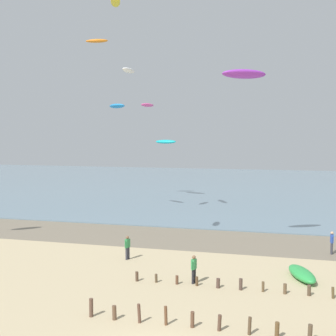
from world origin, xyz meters
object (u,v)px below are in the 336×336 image
(person_mid_beach, at_px, (332,242))
(grounded_kite, at_px, (302,274))
(kite_aloft_0, at_px, (115,2))
(person_by_waterline, at_px, (128,247))
(kite_aloft_8, at_px, (117,106))
(person_nearest_camera, at_px, (194,268))
(kite_aloft_1, at_px, (147,105))
(kite_aloft_4, at_px, (129,70))
(kite_aloft_6, at_px, (244,74))
(kite_aloft_3, at_px, (97,41))
(kite_aloft_2, at_px, (166,142))

(person_mid_beach, distance_m, grounded_kite, 6.68)
(person_mid_beach, height_order, kite_aloft_0, kite_aloft_0)
(person_by_waterline, xyz_separation_m, kite_aloft_8, (-6.98, 16.68, 11.25))
(person_nearest_camera, bearing_deg, kite_aloft_1, 113.77)
(person_nearest_camera, xyz_separation_m, kite_aloft_4, (-6.27, 6.53, 12.89))
(person_mid_beach, height_order, kite_aloft_6, kite_aloft_6)
(person_nearest_camera, distance_m, kite_aloft_8, 26.31)
(kite_aloft_1, distance_m, kite_aloft_3, 12.50)
(kite_aloft_1, bearing_deg, kite_aloft_0, 177.59)
(kite_aloft_1, distance_m, kite_aloft_4, 13.53)
(person_by_waterline, relative_size, kite_aloft_1, 0.76)
(person_nearest_camera, height_order, kite_aloft_2, kite_aloft_2)
(person_by_waterline, height_order, kite_aloft_1, kite_aloft_1)
(kite_aloft_1, xyz_separation_m, kite_aloft_8, (-3.73, 0.55, 0.00))
(grounded_kite, distance_m, kite_aloft_3, 37.85)
(person_nearest_camera, relative_size, kite_aloft_6, 0.49)
(person_by_waterline, relative_size, kite_aloft_8, 0.62)
(kite_aloft_1, bearing_deg, kite_aloft_8, 98.61)
(person_by_waterline, height_order, kite_aloft_2, kite_aloft_2)
(person_mid_beach, bearing_deg, person_nearest_camera, -136.65)
(kite_aloft_4, bearing_deg, kite_aloft_2, -171.37)
(kite_aloft_3, bearing_deg, kite_aloft_6, -48.60)
(kite_aloft_0, distance_m, kite_aloft_3, 11.66)
(person_nearest_camera, height_order, person_by_waterline, same)
(kite_aloft_2, bearing_deg, kite_aloft_0, -75.15)
(kite_aloft_3, bearing_deg, person_nearest_camera, -63.13)
(person_nearest_camera, distance_m, kite_aloft_0, 27.62)
(person_by_waterline, xyz_separation_m, kite_aloft_2, (-4.24, 28.43, 7.07))
(person_mid_beach, xyz_separation_m, grounded_kite, (-2.59, -6.13, -0.60))
(kite_aloft_2, distance_m, kite_aloft_6, 27.54)
(person_by_waterline, relative_size, kite_aloft_0, 0.58)
(kite_aloft_0, distance_m, kite_aloft_8, 11.23)
(grounded_kite, distance_m, kite_aloft_1, 25.89)
(kite_aloft_0, bearing_deg, person_nearest_camera, -170.11)
(person_by_waterline, relative_size, kite_aloft_2, 0.52)
(kite_aloft_2, bearing_deg, kite_aloft_3, -115.81)
(person_mid_beach, relative_size, kite_aloft_0, 0.58)
(person_mid_beach, bearing_deg, grounded_kite, -112.95)
(kite_aloft_6, bearing_deg, kite_aloft_3, -68.54)
(person_nearest_camera, xyz_separation_m, kite_aloft_2, (-9.68, 32.02, 7.07))
(kite_aloft_4, distance_m, kite_aloft_6, 8.73)
(kite_aloft_0, bearing_deg, kite_aloft_1, -44.57)
(grounded_kite, relative_size, kite_aloft_3, 1.13)
(kite_aloft_4, xyz_separation_m, kite_aloft_8, (-6.15, 13.76, -1.64))
(kite_aloft_0, distance_m, kite_aloft_1, 10.93)
(person_nearest_camera, height_order, kite_aloft_4, kite_aloft_4)
(kite_aloft_2, bearing_deg, kite_aloft_8, -85.83)
(person_by_waterline, relative_size, grounded_kite, 0.54)
(kite_aloft_6, bearing_deg, kite_aloft_1, -74.14)
(kite_aloft_3, relative_size, kite_aloft_8, 1.02)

